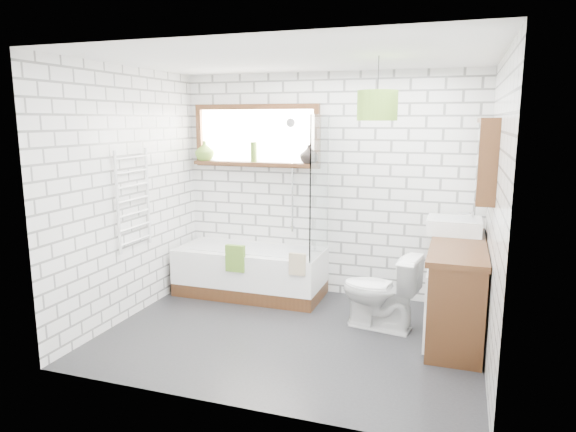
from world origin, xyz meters
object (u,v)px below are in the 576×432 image
(pendant, at_px, (377,106))
(toilet, at_px, (380,291))
(vanity, at_px, (457,289))
(bathtub, at_px, (251,271))
(basin, at_px, (454,226))

(pendant, bearing_deg, toilet, 86.18)
(vanity, bearing_deg, bathtub, 169.77)
(basin, xyz_separation_m, toilet, (-0.64, -0.53, -0.58))
(basin, bearing_deg, vanity, -81.98)
(basin, distance_m, toilet, 1.01)
(bathtub, height_order, vanity, vanity)
(basin, bearing_deg, bathtub, -179.49)
(toilet, bearing_deg, basin, 138.92)
(bathtub, distance_m, toilet, 1.64)
(bathtub, relative_size, basin, 3.24)
(toilet, relative_size, pendant, 2.21)
(basin, bearing_deg, toilet, -140.21)
(pendant, bearing_deg, vanity, 32.31)
(vanity, xyz_separation_m, basin, (-0.06, 0.43, 0.51))
(basin, bearing_deg, pendant, -126.82)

